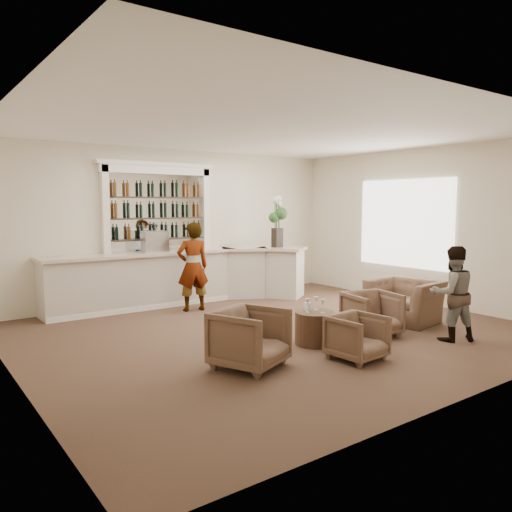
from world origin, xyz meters
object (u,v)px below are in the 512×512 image
(sommelier, at_px, (193,267))
(espresso_machine, at_px, (155,241))
(guest, at_px, (452,294))
(armchair_center, at_px, (357,337))
(flower_vase, at_px, (277,219))
(bar_counter, at_px, (183,277))
(armchair_left, at_px, (250,338))
(armchair_right, at_px, (372,314))
(cocktail_table, at_px, (315,328))
(armchair_far, at_px, (405,301))

(sommelier, relative_size, espresso_machine, 3.60)
(sommelier, relative_size, guest, 1.19)
(armchair_center, height_order, flower_vase, flower_vase)
(guest, bearing_deg, bar_counter, -41.36)
(guest, height_order, espresso_machine, espresso_machine)
(armchair_left, bearing_deg, espresso_machine, 58.21)
(armchair_left, distance_m, armchair_right, 2.54)
(armchair_left, height_order, armchair_center, armchair_left)
(armchair_center, height_order, armchair_right, armchair_right)
(cocktail_table, height_order, flower_vase, flower_vase)
(armchair_far, relative_size, espresso_machine, 2.37)
(armchair_left, relative_size, armchair_far, 0.74)
(sommelier, xyz_separation_m, armchair_left, (-1.10, -3.51, -0.49))
(cocktail_table, relative_size, armchair_right, 0.77)
(bar_counter, relative_size, armchair_far, 4.92)
(armchair_center, distance_m, flower_vase, 5.02)
(bar_counter, xyz_separation_m, armchair_left, (-1.26, -4.25, -0.18))
(bar_counter, relative_size, cocktail_table, 9.54)
(armchair_left, bearing_deg, bar_counter, 50.56)
(cocktail_table, relative_size, armchair_left, 0.70)
(bar_counter, xyz_separation_m, armchair_right, (1.28, -4.09, -0.22))
(armchair_center, distance_m, espresso_machine, 5.09)
(armchair_center, height_order, armchair_far, armchair_far)
(armchair_left, bearing_deg, armchair_right, -19.40)
(bar_counter, xyz_separation_m, armchair_far, (2.48, -3.81, -0.20))
(sommelier, height_order, armchair_left, sommelier)
(guest, distance_m, armchair_far, 1.35)
(cocktail_table, distance_m, armchair_left, 1.46)
(armchair_right, relative_size, espresso_machine, 1.59)
(armchair_center, bearing_deg, flower_vase, 60.47)
(guest, relative_size, armchair_center, 2.16)
(armchair_far, bearing_deg, armchair_right, -85.79)
(armchair_center, distance_m, armchair_far, 2.58)
(bar_counter, distance_m, armchair_left, 4.44)
(sommelier, height_order, flower_vase, flower_vase)
(cocktail_table, xyz_separation_m, armchair_right, (1.12, -0.15, 0.11))
(guest, relative_size, flower_vase, 1.28)
(bar_counter, distance_m, cocktail_table, 3.96)
(armchair_center, xyz_separation_m, armchair_far, (2.36, 1.03, 0.07))
(armchair_left, bearing_deg, guest, -36.24)
(bar_counter, relative_size, armchair_center, 8.35)
(cocktail_table, height_order, armchair_far, armchair_far)
(armchair_center, relative_size, flower_vase, 0.59)
(sommelier, bearing_deg, flower_vase, -163.12)
(armchair_left, distance_m, armchair_far, 3.77)
(bar_counter, xyz_separation_m, espresso_machine, (-0.58, 0.10, 0.78))
(bar_counter, height_order, armchair_left, bar_counter)
(cocktail_table, bearing_deg, sommelier, 95.72)
(espresso_machine, bearing_deg, cocktail_table, -70.99)
(armchair_right, xyz_separation_m, espresso_machine, (-1.86, 4.19, 1.00))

